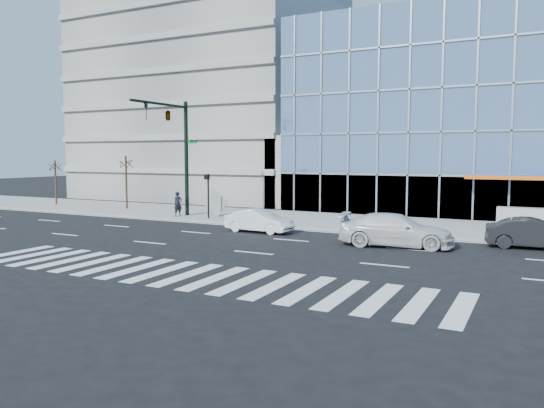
{
  "coord_description": "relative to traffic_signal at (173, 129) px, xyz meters",
  "views": [
    {
      "loc": [
        11.53,
        -24.67,
        4.4
      ],
      "look_at": [
        -2.65,
        3.0,
        1.53
      ],
      "focal_mm": 35.0,
      "sensor_mm": 36.0,
      "label": 1
    }
  ],
  "objects": [
    {
      "name": "tower_backdrop",
      "position": [
        -19.0,
        65.43,
        17.84
      ],
      "size": [
        14.0,
        14.0,
        48.0
      ],
      "primitive_type": "cube",
      "color": "gray",
      "rests_on": "ground"
    },
    {
      "name": "ped_signal_post",
      "position": [
        2.5,
        0.37,
        -4.02
      ],
      "size": [
        0.3,
        0.33,
        3.0
      ],
      "color": "black",
      "rests_on": "sidewalk"
    },
    {
      "name": "traffic_signal",
      "position": [
        0.0,
        0.0,
        0.0
      ],
      "size": [
        1.14,
        5.74,
        8.0
      ],
      "color": "black",
      "rests_on": "sidewalk"
    },
    {
      "name": "white_sedan",
      "position": [
        8.15,
        -2.83,
        -5.51
      ],
      "size": [
        4.01,
        1.54,
        1.3
      ],
      "primitive_type": "imported",
      "rotation": [
        0.0,
        0.0,
        1.53
      ],
      "color": "white",
      "rests_on": "ground"
    },
    {
      "name": "sidewalk",
      "position": [
        11.0,
        3.43,
        -6.09
      ],
      "size": [
        120.0,
        8.0,
        0.15
      ],
      "primitive_type": "cube",
      "color": "gray",
      "rests_on": "ground"
    },
    {
      "name": "white_suv",
      "position": [
        16.28,
        -3.94,
        -5.37
      ],
      "size": [
        5.7,
        2.95,
        1.58
      ],
      "primitive_type": "imported",
      "rotation": [
        0.0,
        0.0,
        1.71
      ],
      "color": "silver",
      "rests_on": "ground"
    },
    {
      "name": "ramp_block",
      "position": [
        5.0,
        13.43,
        -3.16
      ],
      "size": [
        6.0,
        8.0,
        6.0
      ],
      "primitive_type": "cube",
      "color": "gray",
      "rests_on": "ground"
    },
    {
      "name": "ground",
      "position": [
        11.0,
        -4.57,
        -6.16
      ],
      "size": [
        160.0,
        160.0,
        0.0
      ],
      "primitive_type": "plane",
      "color": "black",
      "rests_on": "ground"
    },
    {
      "name": "dark_sedan",
      "position": [
        22.28,
        -1.61,
        -5.45
      ],
      "size": [
        4.46,
        1.85,
        1.44
      ],
      "primitive_type": "imported",
      "rotation": [
        0.0,
        0.0,
        1.65
      ],
      "color": "black",
      "rests_on": "ground"
    },
    {
      "name": "pedestrian",
      "position": [
        -0.06,
        0.46,
        -5.16
      ],
      "size": [
        0.63,
        0.74,
        1.71
      ],
      "primitive_type": "imported",
      "rotation": [
        0.0,
        0.0,
        1.15
      ],
      "color": "black",
      "rests_on": "sidewalk"
    },
    {
      "name": "tower_far_mid",
      "position": [
        -47.0,
        59.43,
        23.84
      ],
      "size": [
        13.0,
        13.0,
        60.0
      ],
      "primitive_type": "cube",
      "color": "slate",
      "rests_on": "ground"
    },
    {
      "name": "street_tree_near",
      "position": [
        -7.0,
        2.93,
        -2.39
      ],
      "size": [
        1.1,
        1.1,
        4.23
      ],
      "color": "#332319",
      "rests_on": "sidewalk"
    },
    {
      "name": "parking_garage",
      "position": [
        -9.0,
        21.43,
        3.84
      ],
      "size": [
        24.0,
        24.0,
        20.0
      ],
      "primitive_type": "cube",
      "color": "gray",
      "rests_on": "ground"
    },
    {
      "name": "tilted_panel",
      "position": [
        2.35,
        1.6,
        -5.11
      ],
      "size": [
        1.81,
        0.17,
        1.81
      ],
      "primitive_type": "cube",
      "rotation": [
        0.0,
        0.61,
        0.06
      ],
      "color": "#999999",
      "rests_on": "sidewalk"
    },
    {
      "name": "street_tree_far",
      "position": [
        -15.0,
        2.93,
        -2.72
      ],
      "size": [
        1.1,
        1.1,
        3.87
      ],
      "color": "#332319",
      "rests_on": "sidewalk"
    }
  ]
}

